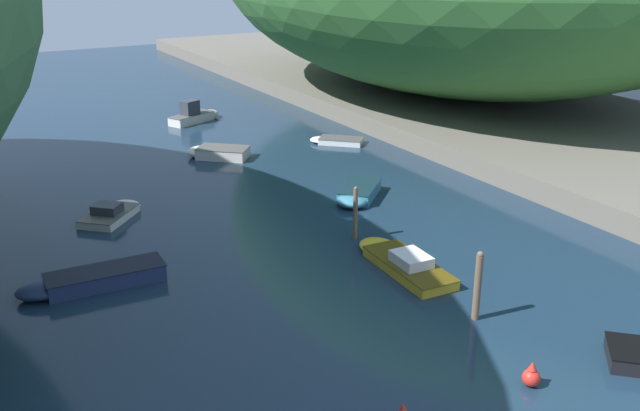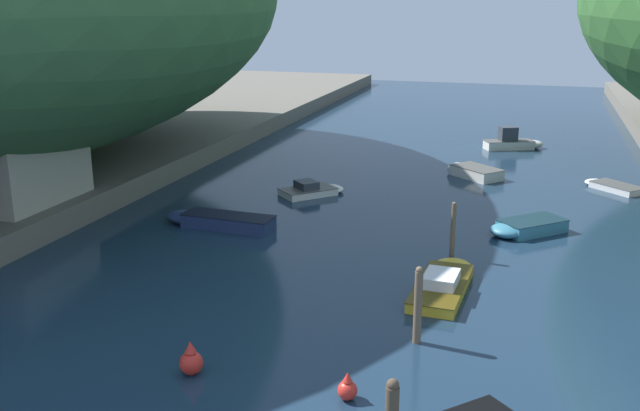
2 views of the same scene
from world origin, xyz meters
The scene contains 12 objects.
water_surface centered at (0.00, 30.00, 0.00)m, with size 130.00×130.00×0.00m, color #192D42.
right_bank centered at (25.93, 30.00, 0.65)m, with size 22.00×120.00×1.30m.
boat_cabin_cruiser centered at (-8.43, 25.73, 0.34)m, with size 5.96×1.83×0.69m.
boat_mid_channel centered at (11.67, 39.65, 0.20)m, with size 3.75×3.67×0.40m.
boat_moored_right centered at (3.13, 40.51, 0.35)m, with size 4.21×3.99×0.71m.
boat_far_right_bank centered at (5.48, 50.49, 0.52)m, with size 4.79×3.14×1.75m.
boat_far_upstream centered at (-5.48, 33.19, 0.28)m, with size 4.02×4.12×0.88m.
boat_open_rowboat centered at (3.86, 21.01, 0.29)m, with size 2.13×6.05×0.90m.
boat_small_dinghy centered at (6.78, 29.14, 0.33)m, with size 4.14×4.03×0.66m.
mooring_post_middle centered at (3.59, 15.94, 1.39)m, with size 0.28×0.28×2.77m.
mooring_post_farthest centered at (3.75, 24.58, 1.33)m, with size 0.22×0.22×2.64m.
channel_buoy_far centered at (2.24, 11.79, 0.34)m, with size 0.59×0.59×0.89m.
Camera 1 is at (-13.19, -1.59, 13.37)m, focal length 40.00 mm.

